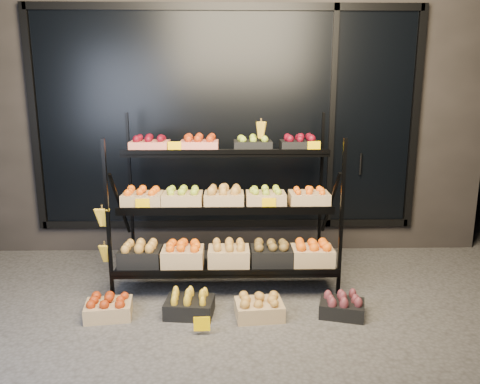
{
  "coord_description": "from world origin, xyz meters",
  "views": [
    {
      "loc": [
        0.04,
        -3.76,
        1.93
      ],
      "look_at": [
        0.14,
        0.55,
        0.95
      ],
      "focal_mm": 35.0,
      "sensor_mm": 36.0,
      "label": 1
    }
  ],
  "objects_px": {
    "display_rack": "(225,207)",
    "floor_crate_left": "(108,307)",
    "floor_crate_midright": "(259,307)",
    "floor_crate_midleft": "(189,304)"
  },
  "relations": [
    {
      "from": "floor_crate_left",
      "to": "floor_crate_midright",
      "type": "xyz_separation_m",
      "value": [
        1.29,
        -0.03,
        0.0
      ]
    },
    {
      "from": "display_rack",
      "to": "floor_crate_left",
      "type": "relative_size",
      "value": 5.23
    },
    {
      "from": "floor_crate_left",
      "to": "floor_crate_midleft",
      "type": "bearing_deg",
      "value": -5.54
    },
    {
      "from": "display_rack",
      "to": "floor_crate_midright",
      "type": "bearing_deg",
      "value": -67.2
    },
    {
      "from": "display_rack",
      "to": "floor_crate_left",
      "type": "bearing_deg",
      "value": -145.64
    },
    {
      "from": "floor_crate_left",
      "to": "display_rack",
      "type": "bearing_deg",
      "value": 26.63
    },
    {
      "from": "floor_crate_left",
      "to": "floor_crate_midleft",
      "type": "relative_size",
      "value": 0.96
    },
    {
      "from": "floor_crate_left",
      "to": "floor_crate_midright",
      "type": "distance_m",
      "value": 1.29
    },
    {
      "from": "display_rack",
      "to": "floor_crate_midright",
      "type": "distance_m",
      "value": 1.03
    },
    {
      "from": "display_rack",
      "to": "floor_crate_left",
      "type": "height_order",
      "value": "display_rack"
    }
  ]
}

